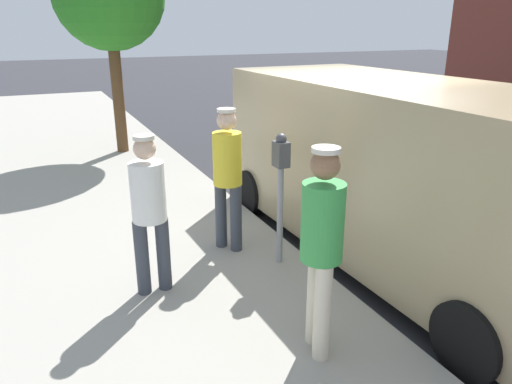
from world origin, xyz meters
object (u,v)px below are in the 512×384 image
object	(u,v)px
pedestrian_in_white	(149,206)
parked_van	(396,166)
pedestrian_in_yellow	(227,171)
pedestrian_in_green	(322,240)
parking_meter_near	(281,177)

from	to	relation	value
pedestrian_in_white	parked_van	size ratio (longest dim) A/B	0.31
pedestrian_in_yellow	pedestrian_in_white	bearing A→B (deg)	29.81
pedestrian_in_yellow	pedestrian_in_green	bearing A→B (deg)	88.39
parking_meter_near	pedestrian_in_green	bearing A→B (deg)	73.68
pedestrian_in_white	pedestrian_in_yellow	world-z (taller)	pedestrian_in_yellow
parking_meter_near	pedestrian_in_white	distance (m)	1.48
parked_van	pedestrian_in_yellow	bearing A→B (deg)	-20.56
parked_van	parking_meter_near	bearing A→B (deg)	-4.85
parking_meter_near	pedestrian_in_yellow	bearing A→B (deg)	-55.75
pedestrian_in_yellow	parking_meter_near	bearing A→B (deg)	124.25
pedestrian_in_white	parking_meter_near	bearing A→B (deg)	-178.79
parking_meter_near	pedestrian_in_white	xyz separation A→B (m)	(1.47, 0.03, -0.09)
parking_meter_near	pedestrian_in_green	world-z (taller)	pedestrian_in_green
pedestrian_in_yellow	parked_van	xyz separation A→B (m)	(-1.90, 0.71, 0.01)
pedestrian_in_yellow	parked_van	bearing A→B (deg)	159.44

